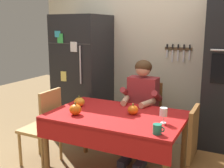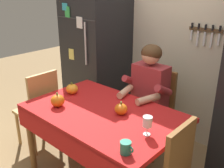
{
  "view_description": "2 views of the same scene",
  "coord_description": "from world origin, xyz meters",
  "px_view_note": "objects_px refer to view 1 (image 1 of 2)",
  "views": [
    {
      "loc": [
        1.16,
        -2.39,
        1.64
      ],
      "look_at": [
        -0.1,
        0.19,
        1.03
      ],
      "focal_mm": 43.8,
      "sensor_mm": 36.0,
      "label": 1
    },
    {
      "loc": [
        1.46,
        -1.39,
        1.81
      ],
      "look_at": [
        0.01,
        0.21,
        0.97
      ],
      "focal_mm": 41.72,
      "sensor_mm": 36.0,
      "label": 2
    }
  ],
  "objects_px": {
    "refrigerator": "(83,78)",
    "chair_behind_person": "(146,115)",
    "coffee_mug": "(157,129)",
    "pumpkin_medium": "(75,110)",
    "pumpkin_large": "(79,102)",
    "chair_left_side": "(45,124)",
    "seated_person": "(141,101)",
    "wine_glass": "(164,112)",
    "chair_right_side": "(203,154)",
    "dining_table": "(116,122)",
    "pumpkin_small": "(133,110)"
  },
  "relations": [
    {
      "from": "chair_right_side",
      "to": "seated_person",
      "type": "bearing_deg",
      "value": 142.33
    },
    {
      "from": "pumpkin_small",
      "to": "coffee_mug",
      "type": "bearing_deg",
      "value": -46.34
    },
    {
      "from": "chair_behind_person",
      "to": "chair_right_side",
      "type": "bearing_deg",
      "value": -44.88
    },
    {
      "from": "refrigerator",
      "to": "chair_behind_person",
      "type": "bearing_deg",
      "value": -5.13
    },
    {
      "from": "wine_glass",
      "to": "pumpkin_small",
      "type": "height_order",
      "value": "wine_glass"
    },
    {
      "from": "coffee_mug",
      "to": "pumpkin_large",
      "type": "relative_size",
      "value": 0.85
    },
    {
      "from": "seated_person",
      "to": "pumpkin_medium",
      "type": "distance_m",
      "value": 0.91
    },
    {
      "from": "wine_glass",
      "to": "chair_behind_person",
      "type": "bearing_deg",
      "value": 118.92
    },
    {
      "from": "refrigerator",
      "to": "dining_table",
      "type": "bearing_deg",
      "value": -42.91
    },
    {
      "from": "chair_behind_person",
      "to": "chair_right_side",
      "type": "relative_size",
      "value": 1.0
    },
    {
      "from": "refrigerator",
      "to": "chair_behind_person",
      "type": "xyz_separation_m",
      "value": [
        1.01,
        -0.09,
        -0.39
      ]
    },
    {
      "from": "dining_table",
      "to": "pumpkin_medium",
      "type": "xyz_separation_m",
      "value": [
        -0.37,
        -0.19,
        0.14
      ]
    },
    {
      "from": "pumpkin_large",
      "to": "pumpkin_medium",
      "type": "xyz_separation_m",
      "value": [
        0.13,
        -0.28,
        0.01
      ]
    },
    {
      "from": "chair_behind_person",
      "to": "coffee_mug",
      "type": "bearing_deg",
      "value": -66.39
    },
    {
      "from": "chair_left_side",
      "to": "coffee_mug",
      "type": "distance_m",
      "value": 1.49
    },
    {
      "from": "coffee_mug",
      "to": "pumpkin_large",
      "type": "bearing_deg",
      "value": 158.73
    },
    {
      "from": "chair_left_side",
      "to": "dining_table",
      "type": "bearing_deg",
      "value": 4.33
    },
    {
      "from": "chair_left_side",
      "to": "wine_glass",
      "type": "height_order",
      "value": "chair_left_side"
    },
    {
      "from": "dining_table",
      "to": "coffee_mug",
      "type": "bearing_deg",
      "value": -30.66
    },
    {
      "from": "chair_behind_person",
      "to": "chair_right_side",
      "type": "xyz_separation_m",
      "value": [
        0.84,
        -0.84,
        0.0
      ]
    },
    {
      "from": "coffee_mug",
      "to": "chair_right_side",
      "type": "bearing_deg",
      "value": 37.67
    },
    {
      "from": "chair_right_side",
      "to": "pumpkin_large",
      "type": "xyz_separation_m",
      "value": [
        -1.41,
        0.13,
        0.28
      ]
    },
    {
      "from": "wine_glass",
      "to": "chair_left_side",
      "type": "bearing_deg",
      "value": -178.81
    },
    {
      "from": "pumpkin_large",
      "to": "pumpkin_medium",
      "type": "bearing_deg",
      "value": -64.47
    },
    {
      "from": "chair_right_side",
      "to": "pumpkin_large",
      "type": "bearing_deg",
      "value": 174.55
    },
    {
      "from": "seated_person",
      "to": "pumpkin_small",
      "type": "height_order",
      "value": "seated_person"
    },
    {
      "from": "refrigerator",
      "to": "dining_table",
      "type": "height_order",
      "value": "refrigerator"
    },
    {
      "from": "pumpkin_medium",
      "to": "refrigerator",
      "type": "bearing_deg",
      "value": 118.16
    },
    {
      "from": "refrigerator",
      "to": "wine_glass",
      "type": "relative_size",
      "value": 11.86
    },
    {
      "from": "chair_left_side",
      "to": "pumpkin_small",
      "type": "distance_m",
      "value": 1.1
    },
    {
      "from": "chair_left_side",
      "to": "seated_person",
      "type": "bearing_deg",
      "value": 35.06
    },
    {
      "from": "coffee_mug",
      "to": "pumpkin_medium",
      "type": "bearing_deg",
      "value": 172.01
    },
    {
      "from": "chair_left_side",
      "to": "coffee_mug",
      "type": "bearing_deg",
      "value": -9.99
    },
    {
      "from": "dining_table",
      "to": "wine_glass",
      "type": "distance_m",
      "value": 0.55
    },
    {
      "from": "chair_behind_person",
      "to": "seated_person",
      "type": "distance_m",
      "value": 0.29
    },
    {
      "from": "chair_left_side",
      "to": "wine_glass",
      "type": "relative_size",
      "value": 6.13
    },
    {
      "from": "seated_person",
      "to": "chair_right_side",
      "type": "bearing_deg",
      "value": -37.67
    },
    {
      "from": "seated_person",
      "to": "pumpkin_medium",
      "type": "height_order",
      "value": "seated_person"
    },
    {
      "from": "coffee_mug",
      "to": "pumpkin_large",
      "type": "xyz_separation_m",
      "value": [
        -1.05,
        0.41,
        0.01
      ]
    },
    {
      "from": "chair_right_side",
      "to": "pumpkin_large",
      "type": "distance_m",
      "value": 1.44
    },
    {
      "from": "seated_person",
      "to": "coffee_mug",
      "type": "xyz_separation_m",
      "value": [
        0.49,
        -0.93,
        0.05
      ]
    },
    {
      "from": "dining_table",
      "to": "chair_left_side",
      "type": "distance_m",
      "value": 0.91
    },
    {
      "from": "wine_glass",
      "to": "chair_right_side",
      "type": "bearing_deg",
      "value": -1.31
    },
    {
      "from": "seated_person",
      "to": "wine_glass",
      "type": "bearing_deg",
      "value": -54.44
    },
    {
      "from": "chair_behind_person",
      "to": "dining_table",
      "type": "bearing_deg",
      "value": -94.11
    },
    {
      "from": "coffee_mug",
      "to": "pumpkin_small",
      "type": "relative_size",
      "value": 0.9
    },
    {
      "from": "chair_left_side",
      "to": "wine_glass",
      "type": "xyz_separation_m",
      "value": [
        1.42,
        0.03,
        0.33
      ]
    },
    {
      "from": "dining_table",
      "to": "wine_glass",
      "type": "xyz_separation_m",
      "value": [
        0.52,
        -0.04,
        0.19
      ]
    },
    {
      "from": "dining_table",
      "to": "chair_left_side",
      "type": "bearing_deg",
      "value": -175.67
    },
    {
      "from": "chair_behind_person",
      "to": "wine_glass",
      "type": "height_order",
      "value": "chair_behind_person"
    }
  ]
}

